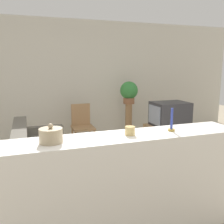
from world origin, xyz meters
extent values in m
plane|color=tan|center=(0.00, 0.00, 0.00)|extent=(14.00, 14.00, 0.00)
cube|color=beige|center=(0.00, 3.43, 1.35)|extent=(9.00, 0.06, 2.70)
cube|color=#605B51|center=(-0.67, 1.21, 0.24)|extent=(0.81, 1.78, 0.48)
cube|color=#605B51|center=(-0.98, 1.21, 0.64)|extent=(0.20, 1.78, 0.32)
cube|color=#605B51|center=(-0.67, 0.41, 0.30)|extent=(0.81, 0.16, 0.60)
cube|color=#605B51|center=(-0.67, 2.02, 0.30)|extent=(0.81, 0.16, 0.60)
cube|color=#9E754C|center=(1.80, 1.77, 0.25)|extent=(0.88, 0.59, 0.49)
cube|color=#333338|center=(1.80, 1.77, 0.72)|extent=(0.68, 0.53, 0.46)
cube|color=#939EB2|center=(1.46, 1.77, 0.72)|extent=(0.02, 0.43, 0.36)
cube|color=#9E754C|center=(0.21, 2.48, 0.40)|extent=(0.44, 0.44, 0.04)
cube|color=#9E754C|center=(0.21, 2.68, 0.65)|extent=(0.40, 0.04, 0.45)
cylinder|color=#9E754C|center=(0.02, 2.29, 0.19)|extent=(0.04, 0.04, 0.38)
cylinder|color=#9E754C|center=(0.40, 2.29, 0.19)|extent=(0.04, 0.04, 0.38)
cylinder|color=#9E754C|center=(0.02, 2.67, 0.19)|extent=(0.04, 0.04, 0.38)
cylinder|color=#9E754C|center=(0.40, 2.67, 0.19)|extent=(0.04, 0.04, 0.38)
cylinder|color=#9E754C|center=(1.33, 2.74, 0.41)|extent=(0.15, 0.15, 0.81)
cylinder|color=#8E5B3D|center=(1.33, 2.74, 0.88)|extent=(0.25, 0.25, 0.13)
sphere|color=#38843D|center=(1.33, 2.74, 1.11)|extent=(0.40, 0.40, 0.40)
cube|color=white|center=(0.00, -0.32, 0.51)|extent=(2.39, 0.44, 1.02)
cylinder|color=tan|center=(-0.68, -0.32, 1.08)|extent=(0.20, 0.20, 0.12)
sphere|color=tan|center=(-0.68, -0.32, 1.16)|extent=(0.04, 0.04, 0.04)
cylinder|color=tan|center=(0.05, -0.32, 1.06)|extent=(0.10, 0.10, 0.08)
cylinder|color=#B7933D|center=(0.50, -0.32, 1.03)|extent=(0.07, 0.07, 0.02)
cylinder|color=#2D3D9E|center=(0.50, -0.32, 1.14)|extent=(0.02, 0.02, 0.21)
camera|label=1|loc=(-0.86, -2.42, 1.66)|focal=40.00mm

